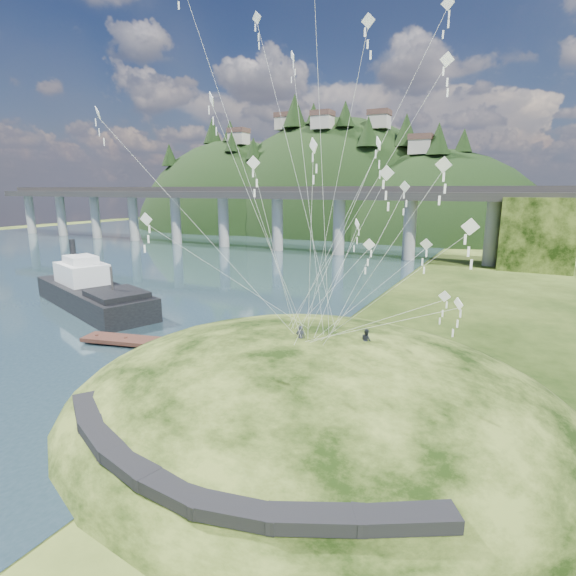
% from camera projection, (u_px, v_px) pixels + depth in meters
% --- Properties ---
extents(ground, '(320.00, 320.00, 0.00)m').
position_uv_depth(ground, '(201.00, 393.00, 32.37)').
color(ground, black).
rests_on(ground, ground).
extents(water, '(240.00, 240.00, 0.00)m').
position_uv_depth(water, '(9.00, 262.00, 90.73)').
color(water, '#2E4A55').
rests_on(water, ground).
extents(grass_hill, '(36.00, 32.00, 13.00)m').
position_uv_depth(grass_hill, '(313.00, 425.00, 30.84)').
color(grass_hill, black).
rests_on(grass_hill, ground).
extents(footpath, '(22.29, 5.84, 0.83)m').
position_uv_depth(footpath, '(195.00, 470.00, 20.12)').
color(footpath, black).
rests_on(footpath, ground).
extents(bridge, '(160.00, 11.00, 15.00)m').
position_uv_depth(bridge, '(299.00, 210.00, 102.92)').
color(bridge, '#2D2B2B').
rests_on(bridge, ground).
extents(far_ridge, '(153.00, 70.00, 94.50)m').
position_uv_depth(far_ridge, '(319.00, 252.00, 159.48)').
color(far_ridge, black).
rests_on(far_ridge, ground).
extents(work_barge, '(23.85, 13.59, 8.07)m').
position_uv_depth(work_barge, '(92.00, 292.00, 55.39)').
color(work_barge, black).
rests_on(work_barge, ground).
extents(wooden_dock, '(14.73, 5.61, 1.04)m').
position_uv_depth(wooden_dock, '(155.00, 342.00, 41.66)').
color(wooden_dock, '#391E17').
rests_on(wooden_dock, ground).
extents(kite_flyers, '(4.64, 2.47, 1.73)m').
position_uv_depth(kite_flyers, '(342.00, 328.00, 28.78)').
color(kite_flyers, '#242830').
rests_on(kite_flyers, ground).
extents(kite_swarm, '(20.19, 14.93, 20.41)m').
position_uv_depth(kite_swarm, '(338.00, 142.00, 25.65)').
color(kite_swarm, white).
rests_on(kite_swarm, ground).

